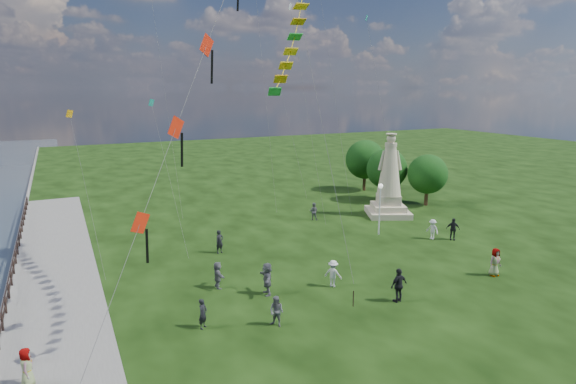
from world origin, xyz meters
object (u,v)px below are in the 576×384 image
person_6 (220,242)px  person_9 (453,229)px  person_11 (267,279)px  person_8 (432,229)px  person_5 (218,275)px  statue (389,185)px  person_10 (27,370)px  person_4 (495,262)px  person_2 (333,273)px  person_1 (277,311)px  person_3 (399,285)px  person_7 (314,211)px  person_0 (203,314)px  lamppost (380,198)px

person_6 → person_9: bearing=-35.6°
person_11 → person_8: bearing=116.6°
person_5 → statue: bearing=-61.8°
statue → person_10: (-28.92, -15.18, -2.05)m
person_5 → person_4: bearing=-106.4°
person_2 → person_8: person_2 is taller
person_4 → person_11: (-13.97, 3.63, 0.05)m
person_10 → person_8: bearing=-67.2°
person_1 → person_5: bearing=156.5°
person_3 → person_4: 7.84m
statue → person_11: statue is taller
person_4 → person_7: person_4 is taller
person_0 → person_10: size_ratio=0.95×
person_3 → person_6: 13.57m
person_0 → person_10: (-7.54, -1.76, 0.04)m
person_11 → person_2: bearing=93.0°
person_3 → person_2: bearing=-64.9°
person_3 → person_7: 17.25m
person_2 → person_1: bearing=80.7°
person_1 → person_2: person_2 is taller
person_6 → person_4: bearing=-58.7°
person_11 → person_3: bearing=69.5°
person_8 → person_10: 28.70m
statue → person_6: statue is taller
lamppost → person_1: size_ratio=2.66×
person_1 → person_9: (18.03, 6.68, 0.09)m
person_2 → person_8: bearing=-108.8°
person_0 → person_6: bearing=25.1°
person_4 → person_11: 14.43m
statue → lamppost: statue is taller
statue → lamppost: size_ratio=1.82×
lamppost → person_3: lamppost is taller
person_6 → person_7: bearing=5.5°
statue → person_1: size_ratio=4.83×
person_0 → person_1: 3.61m
person_2 → person_0: bearing=60.8°
statue → person_5: (-19.24, -9.05, -2.05)m
person_4 → person_7: 16.86m
person_3 → person_0: bearing=-17.4°
person_2 → person_5: bearing=26.0°
person_4 → person_8: 7.65m
person_4 → person_6: 18.34m
person_10 → lamppost: bearing=-59.6°
person_7 → person_11: (-10.03, -12.76, 0.16)m
lamppost → person_2: (-8.70, -7.34, -2.19)m
lamppost → person_6: 13.16m
person_1 → person_2: bearing=85.6°
person_4 → person_5: size_ratio=1.11×
person_5 → person_3: bearing=-123.1°
person_0 → person_3: person_3 is taller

